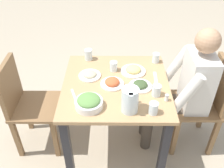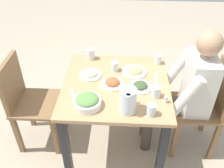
{
  "view_description": "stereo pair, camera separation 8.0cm",
  "coord_description": "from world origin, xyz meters",
  "px_view_note": "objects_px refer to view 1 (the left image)",
  "views": [
    {
      "loc": [
        -1.61,
        0.02,
        1.97
      ],
      "look_at": [
        -0.02,
        0.03,
        0.74
      ],
      "focal_mm": 40.46,
      "sensor_mm": 36.0,
      "label": 1
    },
    {
      "loc": [
        -1.61,
        -0.06,
        1.97
      ],
      "look_at": [
        -0.02,
        0.03,
        0.74
      ],
      "focal_mm": 40.46,
      "sensor_mm": 36.0,
      "label": 2
    }
  ],
  "objects_px": {
    "water_glass_far_right": "(153,108)",
    "plate_beans": "(90,75)",
    "water_glass_near_right": "(156,58)",
    "plate_dolmas": "(140,85)",
    "chair_far": "(25,102)",
    "water_glass_near_left": "(88,55)",
    "diner_near": "(185,88)",
    "water_pitcher": "(130,100)",
    "dining_table": "(116,96)",
    "chair_near": "(205,101)",
    "plate_rice_curry": "(112,83)",
    "salad_bowl": "(89,102)",
    "plate_fries": "(133,70)",
    "water_glass_center": "(114,66)",
    "water_glass_by_pitcher": "(157,90)",
    "salt_shaker": "(167,98)"
  },
  "relations": [
    {
      "from": "water_glass_near_left",
      "to": "water_glass_center",
      "type": "bearing_deg",
      "value": -128.05
    },
    {
      "from": "water_glass_far_right",
      "to": "chair_far",
      "type": "bearing_deg",
      "value": 71.37
    },
    {
      "from": "plate_dolmas",
      "to": "plate_beans",
      "type": "bearing_deg",
      "value": 71.13
    },
    {
      "from": "chair_near",
      "to": "water_pitcher",
      "type": "height_order",
      "value": "water_pitcher"
    },
    {
      "from": "plate_fries",
      "to": "water_glass_near_right",
      "type": "relative_size",
      "value": 2.45
    },
    {
      "from": "plate_dolmas",
      "to": "water_glass_by_pitcher",
      "type": "xyz_separation_m",
      "value": [
        -0.1,
        -0.11,
        0.03
      ]
    },
    {
      "from": "dining_table",
      "to": "plate_fries",
      "type": "xyz_separation_m",
      "value": [
        0.17,
        -0.15,
        0.15
      ]
    },
    {
      "from": "chair_near",
      "to": "plate_dolmas",
      "type": "bearing_deg",
      "value": 97.98
    },
    {
      "from": "diner_near",
      "to": "water_glass_near_left",
      "type": "distance_m",
      "value": 0.89
    },
    {
      "from": "water_pitcher",
      "to": "plate_rice_curry",
      "type": "xyz_separation_m",
      "value": [
        0.29,
        0.12,
        -0.08
      ]
    },
    {
      "from": "diner_near",
      "to": "water_glass_by_pitcher",
      "type": "distance_m",
      "value": 0.35
    },
    {
      "from": "chair_far",
      "to": "salt_shaker",
      "type": "relative_size",
      "value": 16.45
    },
    {
      "from": "water_pitcher",
      "to": "water_glass_far_right",
      "type": "distance_m",
      "value": 0.17
    },
    {
      "from": "water_glass_near_right",
      "to": "plate_dolmas",
      "type": "bearing_deg",
      "value": 155.25
    },
    {
      "from": "water_glass_far_right",
      "to": "water_glass_near_right",
      "type": "distance_m",
      "value": 0.67
    },
    {
      "from": "water_glass_far_right",
      "to": "plate_beans",
      "type": "bearing_deg",
      "value": 47.62
    },
    {
      "from": "diner_near",
      "to": "water_glass_far_right",
      "type": "bearing_deg",
      "value": 139.8
    },
    {
      "from": "salad_bowl",
      "to": "plate_dolmas",
      "type": "height_order",
      "value": "salad_bowl"
    },
    {
      "from": "diner_near",
      "to": "salt_shaker",
      "type": "xyz_separation_m",
      "value": [
        -0.24,
        0.2,
        0.1
      ]
    },
    {
      "from": "water_glass_far_right",
      "to": "water_glass_center",
      "type": "xyz_separation_m",
      "value": [
        0.52,
        0.28,
        -0.0
      ]
    },
    {
      "from": "salad_bowl",
      "to": "plate_dolmas",
      "type": "bearing_deg",
      "value": -59.16
    },
    {
      "from": "plate_fries",
      "to": "water_glass_by_pitcher",
      "type": "height_order",
      "value": "water_glass_by_pitcher"
    },
    {
      "from": "plate_rice_curry",
      "to": "salad_bowl",
      "type": "bearing_deg",
      "value": 147.54
    },
    {
      "from": "water_glass_near_right",
      "to": "water_glass_by_pitcher",
      "type": "bearing_deg",
      "value": 173.13
    },
    {
      "from": "plate_dolmas",
      "to": "salt_shaker",
      "type": "distance_m",
      "value": 0.24
    },
    {
      "from": "diner_near",
      "to": "salad_bowl",
      "type": "bearing_deg",
      "value": 112.15
    },
    {
      "from": "chair_far",
      "to": "water_glass_near_left",
      "type": "distance_m",
      "value": 0.69
    },
    {
      "from": "water_glass_center",
      "to": "chair_near",
      "type": "bearing_deg",
      "value": -100.22
    },
    {
      "from": "plate_rice_curry",
      "to": "chair_near",
      "type": "bearing_deg",
      "value": -86.17
    },
    {
      "from": "water_pitcher",
      "to": "plate_dolmas",
      "type": "relative_size",
      "value": 1.03
    },
    {
      "from": "salad_bowl",
      "to": "plate_rice_curry",
      "type": "distance_m",
      "value": 0.31
    },
    {
      "from": "chair_far",
      "to": "water_glass_by_pitcher",
      "type": "height_order",
      "value": "chair_far"
    },
    {
      "from": "salad_bowl",
      "to": "plate_beans",
      "type": "relative_size",
      "value": 1.1
    },
    {
      "from": "chair_near",
      "to": "salt_shaker",
      "type": "xyz_separation_m",
      "value": [
        -0.24,
        0.41,
        0.25
      ]
    },
    {
      "from": "dining_table",
      "to": "diner_near",
      "type": "bearing_deg",
      "value": -85.86
    },
    {
      "from": "dining_table",
      "to": "water_glass_near_left",
      "type": "xyz_separation_m",
      "value": [
        0.37,
        0.25,
        0.18
      ]
    },
    {
      "from": "plate_beans",
      "to": "water_pitcher",
      "type": "bearing_deg",
      "value": -142.34
    },
    {
      "from": "water_glass_near_left",
      "to": "water_glass_center",
      "type": "distance_m",
      "value": 0.29
    },
    {
      "from": "dining_table",
      "to": "water_glass_near_left",
      "type": "relative_size",
      "value": 8.54
    },
    {
      "from": "dining_table",
      "to": "water_pitcher",
      "type": "distance_m",
      "value": 0.39
    },
    {
      "from": "plate_rice_curry",
      "to": "water_glass_near_right",
      "type": "relative_size",
      "value": 2.18
    },
    {
      "from": "chair_near",
      "to": "water_glass_near_right",
      "type": "relative_size",
      "value": 10.29
    },
    {
      "from": "plate_dolmas",
      "to": "water_glass_near_left",
      "type": "height_order",
      "value": "water_glass_near_left"
    },
    {
      "from": "plate_dolmas",
      "to": "water_glass_near_right",
      "type": "height_order",
      "value": "water_glass_near_right"
    },
    {
      "from": "diner_near",
      "to": "plate_dolmas",
      "type": "relative_size",
      "value": 6.44
    },
    {
      "from": "diner_near",
      "to": "plate_fries",
      "type": "xyz_separation_m",
      "value": [
        0.13,
        0.43,
        0.09
      ]
    },
    {
      "from": "water_glass_by_pitcher",
      "to": "water_glass_near_right",
      "type": "bearing_deg",
      "value": -6.87
    },
    {
      "from": "salad_bowl",
      "to": "diner_near",
      "type": "bearing_deg",
      "value": -67.85
    },
    {
      "from": "chair_far",
      "to": "water_glass_near_right",
      "type": "relative_size",
      "value": 10.29
    },
    {
      "from": "diner_near",
      "to": "plate_dolmas",
      "type": "xyz_separation_m",
      "value": [
        -0.08,
        0.38,
        0.09
      ]
    }
  ]
}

